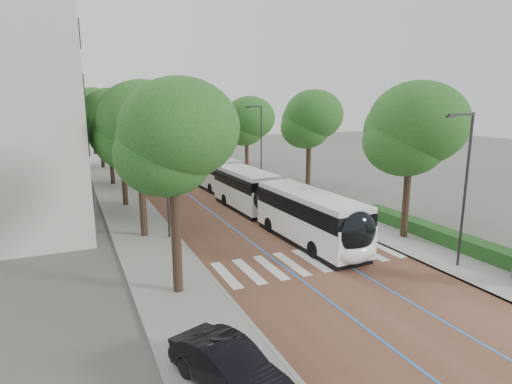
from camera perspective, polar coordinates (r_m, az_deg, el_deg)
ground at (r=23.28m, az=8.21°, el=-9.93°), size 160.00×160.00×0.00m
road at (r=59.95m, az=-12.54°, el=3.60°), size 11.00×140.00×0.02m
sidewalk_left at (r=58.94m, az=-19.70°, el=3.07°), size 4.00×140.00×0.12m
sidewalk_right at (r=61.84m, az=-5.71°, el=4.13°), size 4.00×140.00×0.12m
kerb_left at (r=59.11m, az=-17.87°, el=3.23°), size 0.20×140.00×0.14m
kerb_right at (r=61.28m, az=-7.40°, el=4.02°), size 0.20×140.00×0.14m
zebra_crossing at (r=24.15m, az=7.34°, el=-9.00°), size 10.55×3.60×0.01m
lane_line_left at (r=59.66m, az=-14.04°, el=3.49°), size 0.12×126.00×0.01m
lane_line_right at (r=60.28m, az=-11.05°, el=3.72°), size 0.12×126.00×0.01m
hedge at (r=28.78m, az=23.86°, el=-5.43°), size 1.20×14.00×0.80m
streetlight_near at (r=24.06m, az=25.99°, el=1.62°), size 1.82×0.20×8.00m
streetlight_far at (r=44.29m, az=0.49°, el=7.18°), size 1.82×0.20×8.00m
lamp_post_left at (r=27.13m, az=-11.82°, el=2.19°), size 0.14×0.14×8.00m
trees_left at (r=45.41m, az=-18.96°, el=9.21°), size 6.13×60.64×10.02m
trees_right at (r=43.07m, az=2.80°, el=8.99°), size 6.02×47.58×9.29m
lead_bus at (r=29.65m, az=3.12°, el=-1.64°), size 3.10×18.47×3.20m
bus_queued_0 at (r=43.75m, az=-6.20°, el=2.83°), size 3.25×12.52×3.20m
bus_queued_1 at (r=56.43m, az=-10.34°, el=4.82°), size 2.71×12.43×3.20m
parked_car at (r=13.95m, az=-3.64°, el=-22.23°), size 2.93×4.69×1.46m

